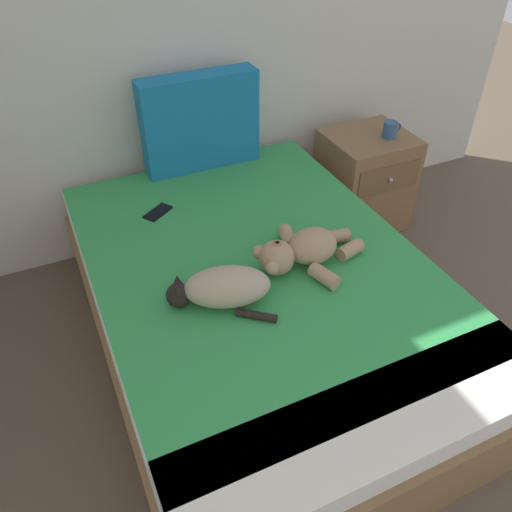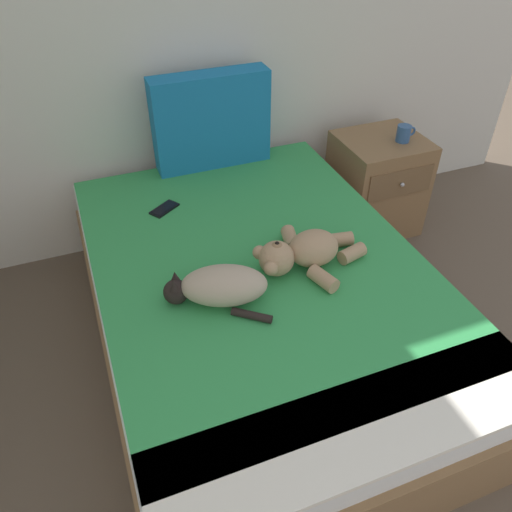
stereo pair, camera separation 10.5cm
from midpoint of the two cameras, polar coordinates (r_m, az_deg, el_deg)
ground_plane at (r=2.29m, az=21.77°, el=-23.60°), size 10.61×10.61×0.00m
wall_back at (r=2.97m, az=-2.68°, el=25.90°), size 3.80×0.06×2.54m
bed at (r=2.39m, az=-0.90°, el=-5.68°), size 1.43×2.05×0.52m
patterned_cushion at (r=2.85m, az=-7.35°, el=14.63°), size 0.64×0.14×0.51m
cat at (r=1.99m, az=-5.31°, el=-3.61°), size 0.42×0.34×0.15m
teddy_bear at (r=2.17m, az=3.83°, el=0.62°), size 0.49×0.44×0.16m
cell_phone at (r=2.57m, az=-12.08°, el=4.82°), size 0.16×0.14×0.01m
nightstand at (r=3.29m, az=11.07°, el=8.29°), size 0.49×0.48×0.60m
mug at (r=3.14m, az=13.85°, el=13.57°), size 0.12×0.08×0.09m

